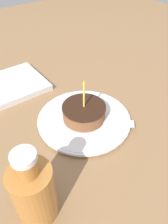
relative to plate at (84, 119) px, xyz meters
name	(u,v)px	position (x,y,z in m)	size (l,w,h in m)	color
ground_plane	(78,130)	(0.02, 0.00, -0.03)	(2.40, 2.40, 0.04)	olive
plate	(84,119)	(0.00, 0.00, 0.00)	(0.26, 0.26, 0.02)	silver
cake_slice	(84,112)	(0.00, 0.00, 0.03)	(0.12, 0.12, 0.12)	brown
fork	(103,122)	(-0.03, 0.05, 0.01)	(0.16, 0.15, 0.00)	silver
bottle	(34,192)	(0.23, 0.15, 0.06)	(0.08, 0.08, 0.18)	#B27233
marble_board	(2,88)	(0.13, -0.29, 0.00)	(0.28, 0.20, 0.02)	silver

